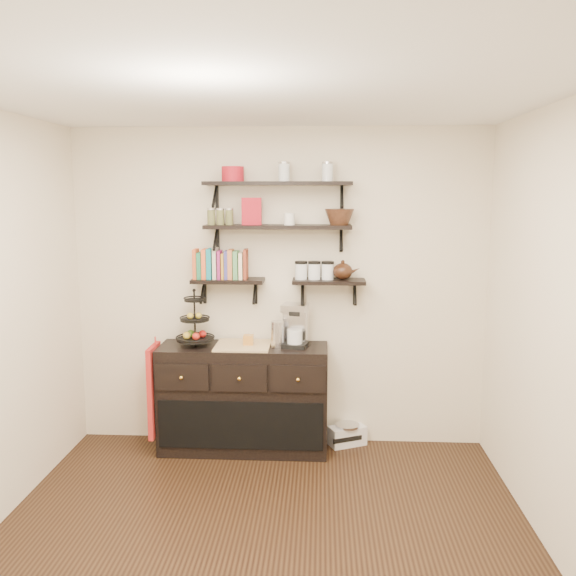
{
  "coord_description": "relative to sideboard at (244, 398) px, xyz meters",
  "views": [
    {
      "loc": [
        0.36,
        -3.37,
        2.17
      ],
      "look_at": [
        0.11,
        1.15,
        1.45
      ],
      "focal_mm": 38.0,
      "sensor_mm": 36.0,
      "label": 1
    }
  ],
  "objects": [
    {
      "name": "radio",
      "position": [
        0.88,
        0.13,
        -0.36
      ],
      "size": [
        0.35,
        0.28,
        0.19
      ],
      "rotation": [
        0.0,
        0.0,
        0.43
      ],
      "color": "silver",
      "rests_on": "floor"
    },
    {
      "name": "coffee_maker",
      "position": [
        0.43,
        0.02,
        0.62
      ],
      "size": [
        0.23,
        0.23,
        0.36
      ],
      "rotation": [
        0.0,
        0.0,
        -0.22
      ],
      "color": "black",
      "rests_on": "sideboard"
    },
    {
      "name": "shelf_mid",
      "position": [
        0.29,
        0.1,
        1.43
      ],
      "size": [
        1.2,
        0.27,
        0.23
      ],
      "color": "black",
      "rests_on": "back_wall"
    },
    {
      "name": "shelf_low_left",
      "position": [
        -0.13,
        0.12,
        0.98
      ],
      "size": [
        0.6,
        0.25,
        0.23
      ],
      "color": "black",
      "rests_on": "back_wall"
    },
    {
      "name": "fruit_stand",
      "position": [
        -0.4,
        0.0,
        0.61
      ],
      "size": [
        0.31,
        0.31,
        0.46
      ],
      "rotation": [
        0.0,
        0.0,
        -0.16
      ],
      "color": "black",
      "rests_on": "sideboard"
    },
    {
      "name": "shelf_low_right",
      "position": [
        0.71,
        0.12,
        0.98
      ],
      "size": [
        0.6,
        0.25,
        0.23
      ],
      "color": "black",
      "rests_on": "back_wall"
    },
    {
      "name": "glass_canisters",
      "position": [
        0.59,
        0.12,
        1.06
      ],
      "size": [
        0.32,
        0.1,
        0.13
      ],
      "color": "silver",
      "rests_on": "shelf_low_right"
    },
    {
      "name": "teapot",
      "position": [
        0.82,
        0.12,
        1.08
      ],
      "size": [
        0.25,
        0.2,
        0.16
      ],
      "primitive_type": null,
      "rotation": [
        0.0,
        0.0,
        0.21
      ],
      "color": "black",
      "rests_on": "shelf_low_right"
    },
    {
      "name": "cookbooks",
      "position": [
        -0.19,
        0.12,
        1.11
      ],
      "size": [
        0.43,
        0.15,
        0.26
      ],
      "color": "#D25628",
      "rests_on": "shelf_low_left"
    },
    {
      "name": "back_wall",
      "position": [
        0.29,
        0.24,
        0.9
      ],
      "size": [
        3.5,
        0.02,
        2.7
      ],
      "primitive_type": "cube",
      "color": "#ECE2C8",
      "rests_on": "ground"
    },
    {
      "name": "thermal_carafe",
      "position": [
        0.29,
        -0.02,
        0.56
      ],
      "size": [
        0.11,
        0.11,
        0.22
      ],
      "primitive_type": "cylinder",
      "color": "silver",
      "rests_on": "sideboard"
    },
    {
      "name": "walnut_bowl",
      "position": [
        0.79,
        0.1,
        1.51
      ],
      "size": [
        0.24,
        0.24,
        0.13
      ],
      "primitive_type": null,
      "color": "black",
      "rests_on": "shelf_mid"
    },
    {
      "name": "ceiling",
      "position": [
        0.29,
        -1.51,
        2.25
      ],
      "size": [
        3.5,
        3.5,
        0.02
      ],
      "primitive_type": "cube",
      "color": "white",
      "rests_on": "back_wall"
    },
    {
      "name": "right_wall",
      "position": [
        2.04,
        -1.51,
        0.9
      ],
      "size": [
        0.02,
        3.5,
        2.7
      ],
      "primitive_type": "cube",
      "color": "#ECE2C8",
      "rests_on": "ground"
    },
    {
      "name": "red_pot",
      "position": [
        -0.08,
        0.1,
        1.86
      ],
      "size": [
        0.18,
        0.18,
        0.12
      ],
      "primitive_type": "cylinder",
      "color": "#A31220",
      "rests_on": "shelf_top"
    },
    {
      "name": "recipe_box",
      "position": [
        0.07,
        0.1,
        1.56
      ],
      "size": [
        0.16,
        0.07,
        0.22
      ],
      "primitive_type": "cube",
      "rotation": [
        0.0,
        0.0,
        0.05
      ],
      "color": "#A31220",
      "rests_on": "shelf_mid"
    },
    {
      "name": "ramekins",
      "position": [
        0.38,
        0.1,
        1.5
      ],
      "size": [
        0.09,
        0.09,
        0.1
      ],
      "primitive_type": "cylinder",
      "color": "white",
      "rests_on": "shelf_mid"
    },
    {
      "name": "sideboard",
      "position": [
        0.0,
        0.0,
        0.0
      ],
      "size": [
        1.4,
        0.5,
        0.92
      ],
      "color": "black",
      "rests_on": "floor"
    },
    {
      "name": "floor",
      "position": [
        0.29,
        -1.51,
        -0.45
      ],
      "size": [
        3.5,
        3.5,
        0.0
      ],
      "primitive_type": "plane",
      "color": "black",
      "rests_on": "ground"
    },
    {
      "name": "shelf_top",
      "position": [
        0.29,
        0.1,
        1.78
      ],
      "size": [
        1.2,
        0.27,
        0.23
      ],
      "color": "black",
      "rests_on": "back_wall"
    },
    {
      "name": "apron",
      "position": [
        -0.73,
        -0.1,
        0.09
      ],
      "size": [
        0.04,
        0.32,
        0.76
      ],
      "primitive_type": "cube",
      "color": "#AE2A12",
      "rests_on": "sideboard"
    },
    {
      "name": "candle",
      "position": [
        0.05,
        0.0,
        0.5
      ],
      "size": [
        0.08,
        0.08,
        0.08
      ],
      "primitive_type": "cube",
      "color": "#B37329",
      "rests_on": "sideboard"
    }
  ]
}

